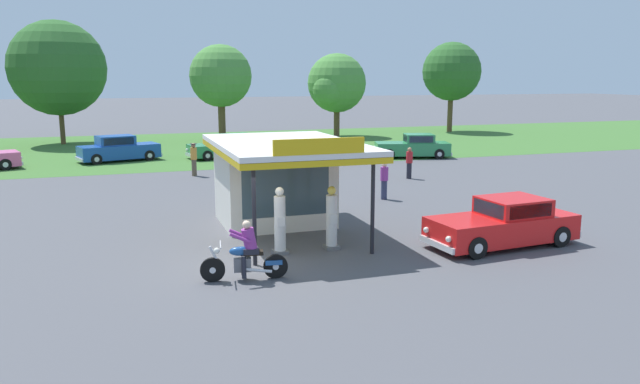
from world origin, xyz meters
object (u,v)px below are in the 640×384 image
object	(u,v)px
motorcycle_with_rider	(246,256)
parked_car_back_row_far_left	(413,147)
gas_pump_offside	(332,220)
bystander_strolling_foreground	(194,158)
bystander_chatting_near_pumps	(409,162)
parked_car_back_row_right	(229,147)
featured_classic_sedan	(504,224)
parked_car_second_row_spare	(316,151)
bystander_leaning_by_kiosk	(384,180)
gas_pump_nearside	(280,223)
parked_car_back_row_far_right	(119,149)

from	to	relation	value
motorcycle_with_rider	parked_car_back_row_far_left	world-z (taller)	motorcycle_with_rider
gas_pump_offside	motorcycle_with_rider	size ratio (longest dim) A/B	0.86
gas_pump_offside	bystander_strolling_foreground	world-z (taller)	gas_pump_offside
parked_car_back_row_far_left	bystander_chatting_near_pumps	bearing A→B (deg)	-118.70
motorcycle_with_rider	parked_car_back_row_right	world-z (taller)	motorcycle_with_rider
motorcycle_with_rider	featured_classic_sedan	distance (m)	8.31
gas_pump_offside	featured_classic_sedan	xyz separation A→B (m)	(5.20, -1.37, -0.21)
motorcycle_with_rider	parked_car_second_row_spare	distance (m)	21.92
motorcycle_with_rider	parked_car_back_row_right	bearing A→B (deg)	80.76
parked_car_back_row_far_left	parked_car_back_row_right	size ratio (longest dim) A/B	0.96
featured_classic_sedan	parked_car_second_row_spare	bearing A→B (deg)	89.18
gas_pump_offside	parked_car_back_row_far_left	distance (m)	22.26
bystander_strolling_foreground	bystander_leaning_by_kiosk	size ratio (longest dim) A/B	1.08
gas_pump_offside	parked_car_second_row_spare	size ratio (longest dim) A/B	0.35
motorcycle_with_rider	bystander_chatting_near_pumps	size ratio (longest dim) A/B	1.38
gas_pump_nearside	parked_car_back_row_far_right	world-z (taller)	gas_pump_nearside
parked_car_second_row_spare	parked_car_back_row_far_left	world-z (taller)	parked_car_second_row_spare
bystander_leaning_by_kiosk	gas_pump_offside	bearing A→B (deg)	-126.21
parked_car_second_row_spare	parked_car_back_row_far_left	size ratio (longest dim) A/B	1.05
bystander_chatting_near_pumps	gas_pump_offside	bearing A→B (deg)	-126.84
parked_car_second_row_spare	parked_car_back_row_far_right	distance (m)	12.44
gas_pump_nearside	featured_classic_sedan	bearing A→B (deg)	-11.38
parked_car_second_row_spare	bystander_chatting_near_pumps	world-z (taller)	bystander_chatting_near_pumps
gas_pump_nearside	bystander_chatting_near_pumps	distance (m)	14.74
gas_pump_nearside	parked_car_second_row_spare	world-z (taller)	gas_pump_nearside
gas_pump_nearside	parked_car_second_row_spare	size ratio (longest dim) A/B	0.36
gas_pump_nearside	parked_car_back_row_far_right	distance (m)	23.26
parked_car_back_row_far_left	gas_pump_nearside	bearing A→B (deg)	-127.05
gas_pump_offside	bystander_chatting_near_pumps	size ratio (longest dim) A/B	1.19
parked_car_back_row_far_right	parked_car_second_row_spare	bearing A→B (deg)	-22.18
bystander_leaning_by_kiosk	bystander_chatting_near_pumps	world-z (taller)	bystander_chatting_near_pumps
parked_car_back_row_far_right	parked_car_back_row_far_left	size ratio (longest dim) A/B	1.00
bystander_chatting_near_pumps	parked_car_back_row_far_left	bearing A→B (deg)	61.30
bystander_chatting_near_pumps	motorcycle_with_rider	bearing A→B (deg)	-131.00
parked_car_back_row_far_right	gas_pump_offside	bearing A→B (deg)	-75.18
gas_pump_nearside	bystander_leaning_by_kiosk	xyz separation A→B (m)	(6.34, 6.44, -0.07)
parked_car_back_row_far_left	motorcycle_with_rider	bearing A→B (deg)	-126.91
parked_car_second_row_spare	bystander_strolling_foreground	size ratio (longest dim) A/B	3.14
motorcycle_with_rider	parked_car_second_row_spare	bearing A→B (deg)	67.00
bystander_strolling_foreground	bystander_chatting_near_pumps	bearing A→B (deg)	-23.09
gas_pump_nearside	bystander_strolling_foreground	size ratio (longest dim) A/B	1.14
gas_pump_offside	parked_car_second_row_spare	distance (m)	18.95
motorcycle_with_rider	gas_pump_nearside	bearing A→B (deg)	54.42
gas_pump_offside	featured_classic_sedan	distance (m)	5.38
bystander_leaning_by_kiosk	featured_classic_sedan	bearing A→B (deg)	-86.45
gas_pump_nearside	parked_car_back_row_far_left	distance (m)	23.20
parked_car_back_row_far_right	parked_car_back_row_far_left	bearing A→B (deg)	-13.23
featured_classic_sedan	parked_car_back_row_right	xyz separation A→B (m)	(-4.32, 23.75, 0.02)
parked_car_second_row_spare	parked_car_back_row_right	size ratio (longest dim) A/B	1.01
gas_pump_offside	parked_car_back_row_far_right	size ratio (longest dim) A/B	0.37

